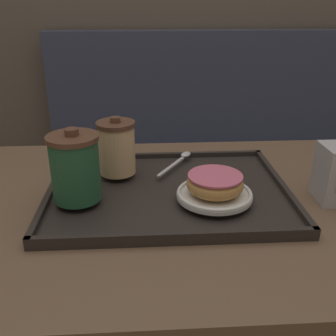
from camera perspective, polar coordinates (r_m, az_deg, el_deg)
name	(u,v)px	position (r m, az deg, el deg)	size (l,w,h in m)	color
booth_bench	(215,188)	(1.83, 6.89, -2.97)	(1.48, 0.44, 1.00)	#33384C
cafe_table	(162,260)	(0.93, -0.88, -13.22)	(1.01, 0.72, 0.73)	brown
serving_tray	(168,192)	(0.86, 0.00, -3.46)	(0.52, 0.39, 0.02)	#282321
coffee_cup_front	(75,167)	(0.79, -13.32, 0.11)	(0.10, 0.10, 0.15)	#235638
coffee_cup_rear	(117,147)	(0.90, -7.45, 3.00)	(0.09, 0.09, 0.13)	#E0B784
plate_with_chocolate_donut	(214,194)	(0.81, 6.75, -3.76)	(0.15, 0.15, 0.01)	white
donut_chocolate_glazed	(215,183)	(0.80, 6.83, -2.17)	(0.12, 0.12, 0.04)	tan
spoon	(181,158)	(0.99, 1.94, 1.44)	(0.10, 0.14, 0.01)	silver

